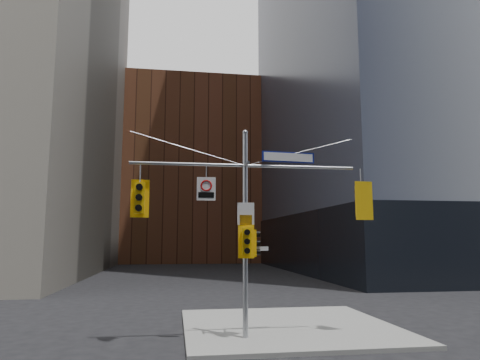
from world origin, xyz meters
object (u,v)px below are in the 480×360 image
object	(u,v)px
traffic_light_pole_front	(247,241)
street_sign_blade	(288,157)
signal_assembly	(245,210)
regulatory_sign_arm	(206,188)
traffic_light_east_arm	(361,201)
traffic_light_pole_side	(254,243)
traffic_light_west_arm	(139,198)

from	to	relation	value
traffic_light_pole_front	street_sign_blade	world-z (taller)	street_sign_blade
signal_assembly	street_sign_blade	distance (m)	2.50
street_sign_blade	regulatory_sign_arm	size ratio (longest dim) A/B	2.42
signal_assembly	traffic_light_east_arm	xyz separation A→B (m)	(4.30, 0.00, 0.38)
traffic_light_east_arm	regulatory_sign_arm	bearing A→B (deg)	-4.01
signal_assembly	regulatory_sign_arm	xyz separation A→B (m)	(-1.37, -0.02, 0.76)
signal_assembly	traffic_light_east_arm	bearing A→B (deg)	0.01
traffic_light_east_arm	traffic_light_pole_side	bearing A→B (deg)	-4.24
street_sign_blade	traffic_light_pole_side	bearing A→B (deg)	175.02
traffic_light_west_arm	regulatory_sign_arm	distance (m)	2.28
traffic_light_east_arm	signal_assembly	bearing A→B (deg)	-4.22
regulatory_sign_arm	traffic_light_east_arm	bearing A→B (deg)	2.29
traffic_light_east_arm	traffic_light_pole_side	world-z (taller)	traffic_light_east_arm
signal_assembly	traffic_light_west_arm	xyz separation A→B (m)	(-3.62, 0.01, 0.38)
traffic_light_east_arm	traffic_light_pole_side	size ratio (longest dim) A/B	1.50
regulatory_sign_arm	signal_assembly	bearing A→B (deg)	2.92
signal_assembly	traffic_light_east_arm	distance (m)	4.31
signal_assembly	traffic_light_pole_side	size ratio (longest dim) A/B	8.63
traffic_light_east_arm	traffic_light_pole_front	distance (m)	4.54
signal_assembly	regulatory_sign_arm	distance (m)	1.57
traffic_light_pole_front	regulatory_sign_arm	size ratio (longest dim) A/B	1.41
street_sign_blade	traffic_light_pole_front	bearing A→B (deg)	-175.32
traffic_light_west_arm	regulatory_sign_arm	bearing A→B (deg)	-0.96
signal_assembly	street_sign_blade	size ratio (longest dim) A/B	4.08
signal_assembly	street_sign_blade	world-z (taller)	signal_assembly
signal_assembly	traffic_light_west_arm	world-z (taller)	signal_assembly
traffic_light_east_arm	traffic_light_west_arm	bearing A→B (deg)	-4.31
street_sign_blade	regulatory_sign_arm	bearing A→B (deg)	175.39
traffic_light_east_arm	street_sign_blade	size ratio (longest dim) A/B	0.71
traffic_light_west_arm	traffic_light_pole_front	size ratio (longest dim) A/B	1.14
traffic_light_east_arm	traffic_light_pole_front	bearing A→B (deg)	-0.65
traffic_light_west_arm	traffic_light_pole_front	distance (m)	3.91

